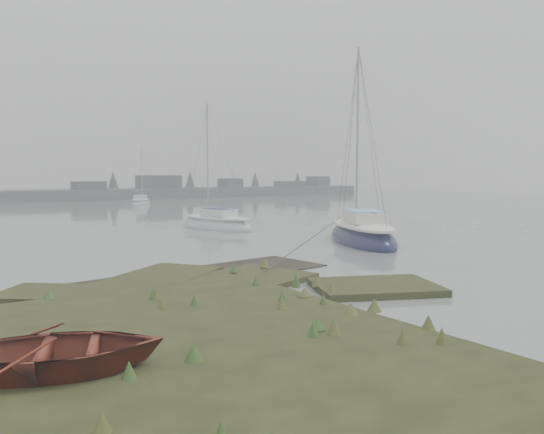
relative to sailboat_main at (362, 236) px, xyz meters
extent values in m
plane|color=slate|center=(-8.01, 22.37, -0.33)|extent=(160.00, 160.00, 0.00)
cube|color=#4C4F51|center=(17.99, 54.37, 0.27)|extent=(60.00, 8.00, 1.60)
cube|color=#424247|center=(1.99, 53.37, 1.07)|extent=(4.00, 3.00, 2.20)
cube|color=#424247|center=(11.99, 53.37, 1.47)|extent=(6.00, 3.00, 3.00)
cube|color=#424247|center=(23.99, 53.37, 1.22)|extent=(3.00, 3.00, 2.50)
cube|color=#424247|center=(35.99, 53.37, 0.97)|extent=(5.00, 3.00, 2.00)
cube|color=#424247|center=(41.99, 53.37, 1.37)|extent=(3.00, 3.00, 2.80)
cone|color=#384238|center=(5.99, 55.37, 1.87)|extent=(2.00, 2.00, 3.50)
cone|color=#384238|center=(17.99, 55.37, 1.87)|extent=(2.00, 2.00, 3.50)
cone|color=#384238|center=(29.99, 55.37, 1.87)|extent=(2.00, 2.00, 3.50)
cone|color=#384238|center=(38.99, 55.37, 1.87)|extent=(2.00, 2.00, 3.50)
ellipsoid|color=#121539|center=(0.01, 0.01, -0.20)|extent=(5.60, 7.77, 1.81)
ellipsoid|color=silver|center=(0.01, 0.01, 0.53)|extent=(4.72, 6.69, 0.51)
cube|color=silver|center=(-0.14, -0.27, 0.98)|extent=(2.60, 3.01, 0.53)
cube|color=#89C1EA|center=(-0.14, -0.27, 1.27)|extent=(2.40, 2.77, 0.09)
cylinder|color=#939399|center=(0.45, 0.87, 5.17)|extent=(0.12, 0.12, 8.54)
cylinder|color=#939399|center=(-0.24, -0.46, 1.27)|extent=(1.45, 2.70, 0.10)
ellipsoid|color=silver|center=(-2.62, 10.13, -0.22)|extent=(3.26, 6.31, 1.46)
ellipsoid|color=silver|center=(-2.62, 10.13, 0.36)|extent=(2.70, 5.47, 0.41)
cube|color=silver|center=(-2.57, 9.88, 0.72)|extent=(1.71, 2.30, 0.43)
cube|color=navy|center=(-2.57, 9.88, 0.96)|extent=(1.59, 2.11, 0.07)
cylinder|color=#939399|center=(-2.79, 10.89, 4.10)|extent=(0.09, 0.09, 6.88)
cylinder|color=#939399|center=(-2.53, 9.72, 0.96)|extent=(0.61, 2.37, 0.08)
ellipsoid|color=#B3B6BC|center=(3.42, 38.41, -0.24)|extent=(4.39, 5.12, 1.24)
ellipsoid|color=white|center=(3.42, 38.41, 0.26)|extent=(3.73, 4.39, 0.35)
cube|color=white|center=(3.29, 38.23, 0.57)|extent=(1.92, 2.06, 0.37)
cube|color=silver|center=(3.29, 38.23, 0.77)|extent=(1.78, 1.90, 0.06)
cylinder|color=#939399|center=(3.81, 38.94, 3.44)|extent=(0.08, 0.08, 5.85)
cylinder|color=#939399|center=(3.20, 38.12, 0.77)|extent=(1.27, 1.69, 0.07)
imported|color=#5F1E11|center=(-16.83, -10.15, 0.24)|extent=(4.02, 3.46, 0.70)
camera|label=1|loc=(-18.76, -18.88, 3.05)|focal=35.00mm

